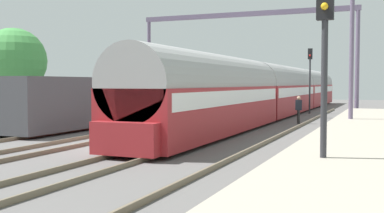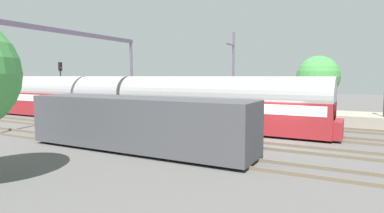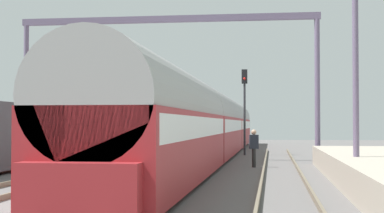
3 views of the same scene
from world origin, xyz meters
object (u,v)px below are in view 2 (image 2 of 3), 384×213
object	(u,v)px
freight_car	(137,123)
catenary_gantry	(72,54)
railway_signal_far	(61,81)
person_crossing	(148,108)
passenger_train	(63,97)

from	to	relation	value
freight_car	catenary_gantry	bearing A→B (deg)	62.26
railway_signal_far	person_crossing	bearing A→B (deg)	-85.12
freight_car	passenger_train	bearing A→B (deg)	62.07
person_crossing	railway_signal_far	world-z (taller)	railway_signal_far
person_crossing	railway_signal_far	size ratio (longest dim) A/B	0.32
person_crossing	catenary_gantry	world-z (taller)	catenary_gantry
passenger_train	freight_car	size ratio (longest dim) A/B	3.78
freight_car	person_crossing	world-z (taller)	freight_car
person_crossing	catenary_gantry	size ratio (longest dim) A/B	0.11
passenger_train	freight_car	bearing A→B (deg)	-117.93
railway_signal_far	catenary_gantry	world-z (taller)	catenary_gantry
railway_signal_far	catenary_gantry	xyz separation A→B (m)	(-3.92, -6.14, 2.44)
passenger_train	freight_car	world-z (taller)	passenger_train
passenger_train	catenary_gantry	bearing A→B (deg)	-118.53
person_crossing	railway_signal_far	bearing A→B (deg)	81.85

